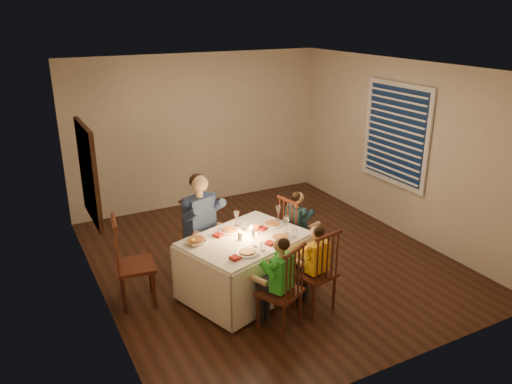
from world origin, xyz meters
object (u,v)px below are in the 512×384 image
child_teal (296,265)px  child_yellow (313,307)px  chair_adult (203,271)px  dining_table (245,254)px  child_green (279,327)px  chair_near_left (279,327)px  serving_bowl (196,242)px  chair_extra (139,302)px  chair_end (296,265)px  adult (203,271)px  chair_near_right (313,307)px

child_teal → child_yellow: bearing=148.1°
chair_adult → child_yellow: (0.80, -1.40, 0.00)m
dining_table → child_yellow: size_ratio=1.61×
child_green → child_teal: 1.43m
chair_adult → chair_near_left: bearing=-97.7°
child_green → serving_bowl: bearing=-84.9°
dining_table → chair_extra: size_ratio=1.53×
chair_end → chair_near_left: bearing=129.4°
dining_table → adult: dining_table is taller
chair_near_right → dining_table: bearing=-61.9°
chair_extra → adult: adult is taller
chair_near_left → chair_extra: size_ratio=0.93×
adult → child_teal: size_ratio=1.26×
chair_extra → adult: (0.95, 0.33, 0.00)m
chair_extra → serving_bowl: serving_bowl is taller
dining_table → chair_extra: bearing=143.3°
dining_table → chair_extra: (-1.21, 0.41, -0.53)m
chair_near_left → chair_near_right: same height
chair_near_left → child_yellow: child_yellow is taller
chair_near_right → child_yellow: child_yellow is taller
chair_adult → chair_end: bearing=-38.2°
chair_near_left → serving_bowl: size_ratio=4.28×
dining_table → chair_near_right: 1.01m
chair_near_right → chair_end: same height
dining_table → chair_near_left: (0.00, -0.81, -0.53)m
chair_extra → child_green: bearing=-126.3°
dining_table → chair_adult: (-0.26, 0.74, -0.53)m
child_green → serving_bowl: size_ratio=4.58×
chair_near_right → chair_near_left: bearing=3.5°
dining_table → child_green: size_ratio=1.55×
adult → child_green: size_ratio=1.25×
child_green → child_yellow: bearing=168.5°
chair_near_left → chair_near_right: bearing=168.5°
adult → serving_bowl: bearing=-133.8°
child_yellow → serving_bowl: (-1.12, 0.78, 0.77)m
chair_adult → child_yellow: bearing=-77.3°
chair_near_left → serving_bowl: bearing=-84.9°
child_yellow → serving_bowl: bearing=-46.4°
child_green → child_yellow: 0.57m
chair_end → child_green: 1.43m
chair_extra → serving_bowl: size_ratio=4.62×
chair_end → serving_bowl: serving_bowl is taller
chair_near_right → child_yellow: size_ratio=0.97×
chair_adult → child_teal: bearing=-38.2°
chair_adult → chair_near_right: bearing=-77.3°
dining_table → child_teal: size_ratio=1.57×
chair_end → child_yellow: 1.02m
dining_table → adult: (-0.26, 0.74, -0.53)m
chair_extra → child_yellow: size_ratio=1.05×
chair_end → child_green: (-0.91, -1.10, 0.00)m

